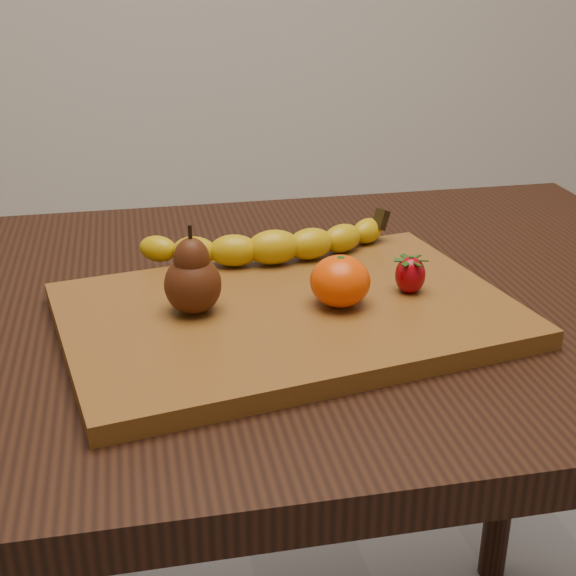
{
  "coord_description": "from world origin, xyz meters",
  "views": [
    {
      "loc": [
        -0.17,
        -0.79,
        1.13
      ],
      "look_at": [
        -0.02,
        -0.07,
        0.8
      ],
      "focal_mm": 50.0,
      "sensor_mm": 36.0,
      "label": 1
    }
  ],
  "objects": [
    {
      "name": "table",
      "position": [
        0.0,
        0.0,
        0.66
      ],
      "size": [
        1.0,
        0.7,
        0.76
      ],
      "color": "black",
      "rests_on": "ground"
    },
    {
      "name": "cutting_board",
      "position": [
        -0.02,
        -0.07,
        0.77
      ],
      "size": [
        0.5,
        0.37,
        0.02
      ],
      "primitive_type": "cube",
      "rotation": [
        0.0,
        0.0,
        0.18
      ],
      "color": "brown",
      "rests_on": "table"
    },
    {
      "name": "banana",
      "position": [
        -0.02,
        0.05,
        0.8
      ],
      "size": [
        0.26,
        0.08,
        0.04
      ],
      "primitive_type": null,
      "rotation": [
        0.0,
        0.0,
        0.04
      ],
      "color": "#CBA509",
      "rests_on": "cutting_board"
    },
    {
      "name": "pear",
      "position": [
        -0.12,
        -0.06,
        0.82
      ],
      "size": [
        0.06,
        0.06,
        0.09
      ],
      "primitive_type": null,
      "rotation": [
        0.0,
        0.0,
        0.0
      ],
      "color": "#471E0B",
      "rests_on": "cutting_board"
    },
    {
      "name": "mandarin",
      "position": [
        0.03,
        -0.07,
        0.81
      ],
      "size": [
        0.06,
        0.06,
        0.05
      ],
      "primitive_type": "ellipsoid",
      "rotation": [
        0.0,
        0.0,
        0.03
      ],
      "color": "#EC4402",
      "rests_on": "cutting_board"
    },
    {
      "name": "strawberry",
      "position": [
        0.11,
        -0.06,
        0.8
      ],
      "size": [
        0.04,
        0.04,
        0.04
      ],
      "primitive_type": null,
      "rotation": [
        0.0,
        0.0,
        -0.3
      ],
      "color": "#96040C",
      "rests_on": "cutting_board"
    }
  ]
}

